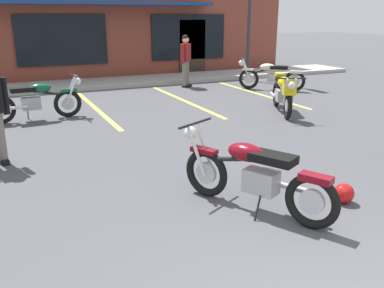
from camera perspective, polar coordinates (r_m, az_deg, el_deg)
name	(u,v)px	position (r m, az deg, el deg)	size (l,w,h in m)	color
ground_plane	(166,170)	(6.53, -3.55, -3.50)	(80.00, 80.00, 0.00)	#47474C
sidewalk_kerb	(71,85)	(14.50, -16.01, 7.66)	(22.00, 1.80, 0.14)	#A8A59E
brick_storefront_building	(51,29)	(18.31, -18.58, 14.54)	(17.90, 6.53, 3.46)	brown
painted_stall_lines	(96,108)	(11.03, -12.87, 4.71)	(9.94, 4.80, 0.01)	#DBCC4C
motorcycle_foreground_classic	(254,175)	(5.10, 8.34, -4.11)	(1.24, 1.93, 0.98)	black
motorcycle_red_sportbike	(283,92)	(10.36, 12.23, 6.93)	(1.19, 1.95, 0.98)	black
motorcycle_black_cruiser	(271,75)	(13.60, 10.62, 9.11)	(1.68, 1.63, 0.98)	black
motorcycle_silver_naked	(36,100)	(10.08, -20.41, 5.59)	(2.11, 0.66, 0.98)	black
person_by_back_row	(186,58)	(13.93, -0.87, 11.60)	(0.51, 0.48, 1.68)	black
helmet_on_pavement	(344,193)	(5.70, 19.84, -6.28)	(0.26, 0.26, 0.26)	#B71414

